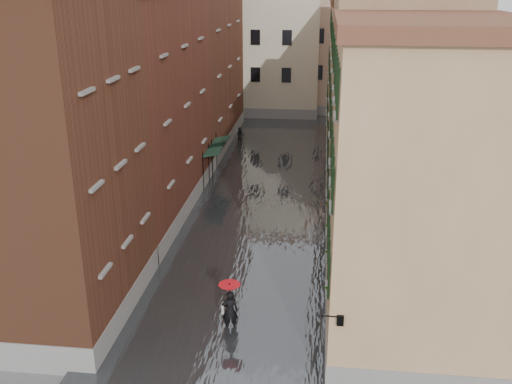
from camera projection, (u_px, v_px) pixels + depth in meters
The scene contains 16 objects.
ground at pixel (234, 296), 25.15m from camera, with size 120.00×120.00×0.00m, color #5B5B5D.
floodwater at pixel (264, 192), 37.21m from camera, with size 10.00×60.00×0.20m, color #404347.
building_left_near at pixel (43, 164), 21.77m from camera, with size 6.00×8.00×13.00m, color brown.
building_left_mid at pixel (134, 109), 32.10m from camera, with size 6.00×14.00×12.50m, color #5F2A1E.
building_left_far at pixel (192, 61), 45.79m from camera, with size 6.00×16.00×14.00m, color brown.
building_right_near at pixel (416, 197), 20.52m from camera, with size 6.00×8.00×11.50m, color #A68456.
building_right_mid at pixel (387, 111), 30.49m from camera, with size 6.00×14.00×13.00m, color #9E815F.
building_right_far at pixel (368, 80), 44.71m from camera, with size 6.00×16.00×11.50m, color #A68456.
building_end_cream at pixel (261, 48), 58.56m from camera, with size 12.00×9.00×13.00m, color beige.
building_end_pink at pixel (348, 52), 59.62m from camera, with size 10.00×9.00×12.00m, color tan.
awning_near at pixel (214, 150), 37.84m from camera, with size 1.09×3.13×2.80m.
awning_far at pixel (219, 143), 39.50m from camera, with size 1.09×2.90×2.80m.
wall_lantern at pixel (340, 319), 18.04m from camera, with size 0.71×0.22×0.35m.
window_planters at pixel (332, 235), 22.85m from camera, with size 0.59×8.63×0.84m.
pedestrian_main at pixel (230, 304), 22.30m from camera, with size 0.88×0.88×2.06m.
pedestrian_far at pixel (240, 136), 48.18m from camera, with size 0.71×0.55×1.45m, color black.
Camera 1 is at (3.49, -21.69, 13.10)m, focal length 40.00 mm.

